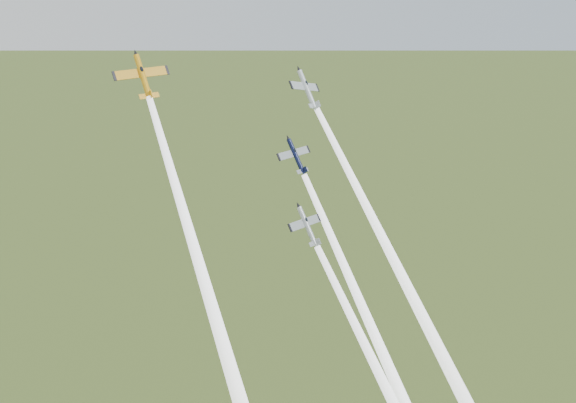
% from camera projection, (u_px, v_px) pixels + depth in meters
% --- Properties ---
extents(plane_yellow, '(8.60, 6.06, 7.93)m').
position_uv_depth(plane_yellow, '(143.00, 76.00, 102.52)').
color(plane_yellow, orange).
extents(smoke_trail_yellow, '(4.18, 35.44, 52.86)m').
position_uv_depth(smoke_trail_yellow, '(211.00, 305.00, 97.40)').
color(smoke_trail_yellow, white).
extents(plane_navy, '(7.85, 6.01, 6.60)m').
position_uv_depth(plane_navy, '(296.00, 156.00, 110.94)').
color(plane_navy, '#0B1133').
extents(smoke_trail_navy, '(9.50, 37.96, 57.18)m').
position_uv_depth(smoke_trail_navy, '(393.00, 376.00, 108.25)').
color(smoke_trail_navy, white).
extents(plane_silver_right, '(8.60, 8.59, 9.31)m').
position_uv_depth(plane_silver_right, '(307.00, 89.00, 115.98)').
color(plane_silver_right, silver).
extents(smoke_trail_silver_right, '(14.84, 35.52, 55.16)m').
position_uv_depth(smoke_trail_silver_right, '(406.00, 284.00, 115.65)').
color(smoke_trail_silver_right, white).
extents(plane_silver_low, '(7.99, 6.97, 7.36)m').
position_uv_depth(plane_silver_low, '(307.00, 226.00, 101.16)').
color(plane_silver_low, '#A8AFB6').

